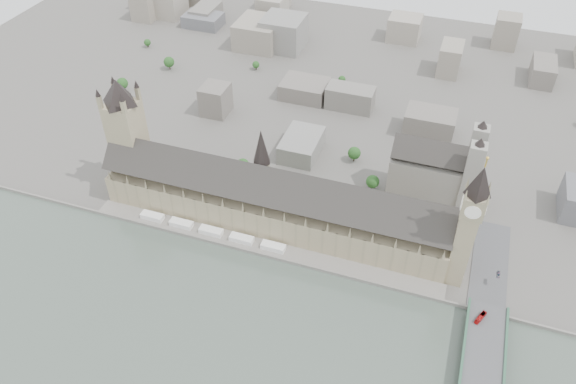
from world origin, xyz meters
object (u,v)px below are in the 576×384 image
(westminster_abbey, at_px, (436,170))
(red_bus_north, at_px, (481,317))
(elizabeth_tower, at_px, (470,219))
(victoria_tower, at_px, (127,131))
(car_approach, at_px, (498,274))
(palace_of_westminster, at_px, (273,202))

(westminster_abbey, distance_m, red_bus_north, 133.02)
(elizabeth_tower, bearing_deg, victoria_tower, 176.04)
(red_bus_north, height_order, car_approach, red_bus_north)
(palace_of_westminster, relative_size, red_bus_north, 23.31)
(red_bus_north, bearing_deg, palace_of_westminster, -172.32)
(palace_of_westminster, distance_m, car_approach, 166.81)
(victoria_tower, height_order, car_approach, victoria_tower)
(elizabeth_tower, relative_size, red_bus_north, 9.46)
(elizabeth_tower, bearing_deg, palace_of_westminster, 175.15)
(red_bus_north, xyz_separation_m, car_approach, (8.69, 41.13, -0.77))
(victoria_tower, xyz_separation_m, red_bus_north, (279.55, -54.87, -43.37))
(elizabeth_tower, bearing_deg, westminster_abbey, 107.29)
(palace_of_westminster, relative_size, victoria_tower, 2.65)
(victoria_tower, xyz_separation_m, car_approach, (288.24, -13.74, -44.14))
(palace_of_westminster, relative_size, car_approach, 47.46)
(palace_of_westminster, xyz_separation_m, car_approach, (166.24, -7.44, -11.65))
(westminster_abbey, bearing_deg, red_bus_north, -69.37)
(elizabeth_tower, xyz_separation_m, westminster_abbey, (-27.08, 87.00, -33.01))
(victoria_tower, bearing_deg, elizabeth_tower, -3.96)
(car_approach, bearing_deg, red_bus_north, -102.89)
(elizabeth_tower, relative_size, westminster_abbey, 1.58)
(palace_of_westminster, bearing_deg, car_approach, -2.56)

